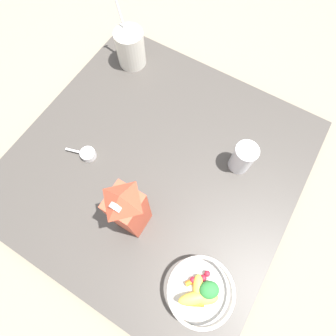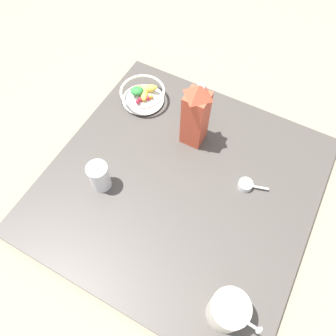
% 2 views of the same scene
% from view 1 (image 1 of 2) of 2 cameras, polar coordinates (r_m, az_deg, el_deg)
% --- Properties ---
extents(ground_plane, '(6.00, 6.00, 0.00)m').
position_cam_1_polar(ground_plane, '(0.91, -2.59, 0.28)').
color(ground_plane, gray).
extents(countertop, '(0.91, 0.91, 0.04)m').
position_cam_1_polar(countertop, '(0.89, -2.64, 0.72)').
color(countertop, '#47423D').
rests_on(countertop, ground_plane).
extents(fruit_bowl, '(0.18, 0.18, 0.08)m').
position_cam_1_polar(fruit_bowl, '(0.77, 7.05, -25.08)').
color(fruit_bowl, silver).
rests_on(fruit_bowl, countertop).
extents(milk_carton, '(0.08, 0.08, 0.28)m').
position_cam_1_polar(milk_carton, '(0.69, -8.62, -9.08)').
color(milk_carton, '#CC4C33').
rests_on(milk_carton, countertop).
extents(yogurt_tub, '(0.12, 0.10, 0.24)m').
position_cam_1_polar(yogurt_tub, '(1.06, -8.23, 24.69)').
color(yogurt_tub, silver).
rests_on(yogurt_tub, countertop).
extents(drinking_cup, '(0.07, 0.07, 0.11)m').
position_cam_1_polar(drinking_cup, '(0.84, 16.00, 2.22)').
color(drinking_cup, white).
rests_on(drinking_cup, countertop).
extents(measuring_scoop, '(0.10, 0.05, 0.03)m').
position_cam_1_polar(measuring_scoop, '(0.91, -17.12, 2.91)').
color(measuring_scoop, white).
rests_on(measuring_scoop, countertop).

